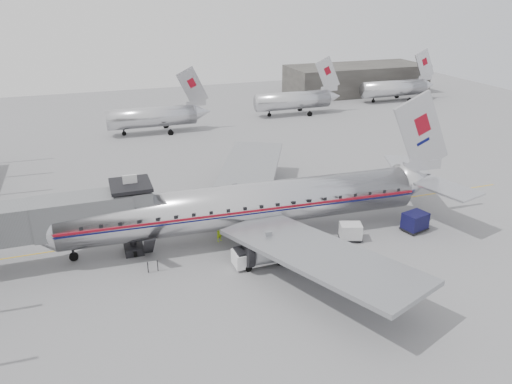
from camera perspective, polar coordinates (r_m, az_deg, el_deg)
ground at (r=44.45m, az=-1.18°, el=-7.02°), size 160.00×160.00×0.00m
hangar at (r=113.85m, az=11.36°, el=12.53°), size 30.00×12.00×6.00m
apron_line at (r=50.34m, az=-0.05°, el=-3.28°), size 60.00×0.15×0.01m
jet_bridge at (r=44.46m, az=-23.70°, el=-3.03°), size 21.00×6.20×7.10m
distant_aircraft_near at (r=81.73m, az=-11.70°, el=8.48°), size 16.39×3.20×10.26m
distant_aircraft_mid at (r=92.34m, az=4.32°, el=10.47°), size 16.39×3.20×10.26m
distant_aircraft_far at (r=107.29m, az=15.55°, el=11.42°), size 16.39×3.20×10.26m
airliner at (r=45.97m, az=-0.39°, el=-1.44°), size 40.87×37.82×12.92m
service_van at (r=42.36m, az=0.51°, el=-6.87°), size 4.61×1.95×2.15m
baggage_cart_navy at (r=50.35m, az=17.71°, el=-3.21°), size 2.70×2.30×1.83m
baggage_cart_white at (r=47.13m, az=10.75°, el=-4.45°), size 2.44×2.13×1.61m
ramp_worker at (r=46.19m, az=-4.21°, el=-4.65°), size 0.75×0.64×1.74m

